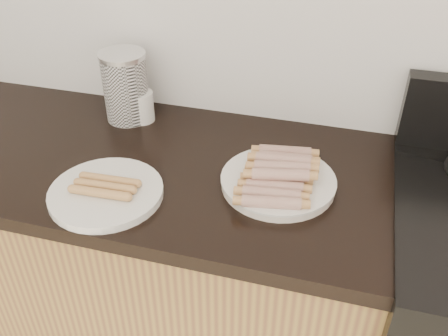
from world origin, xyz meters
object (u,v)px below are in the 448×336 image
(side_plate, at_px, (106,193))
(mug, at_px, (142,106))
(main_plate, at_px, (278,183))
(canister, at_px, (126,86))

(side_plate, relative_size, mug, 3.01)
(main_plate, height_order, mug, mug)
(canister, relative_size, mug, 2.28)
(canister, distance_m, mug, 0.07)
(main_plate, xyz_separation_m, mug, (-0.45, 0.22, 0.04))
(main_plate, xyz_separation_m, side_plate, (-0.39, -0.15, 0.00))
(mug, bearing_deg, main_plate, -25.37)
(main_plate, height_order, canister, canister)
(side_plate, xyz_separation_m, canister, (-0.11, 0.37, 0.09))
(mug, bearing_deg, side_plate, -80.46)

